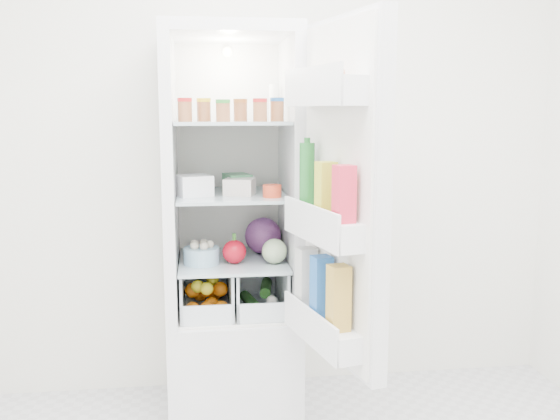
{
  "coord_description": "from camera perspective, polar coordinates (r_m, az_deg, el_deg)",
  "views": [
    {
      "loc": [
        -0.35,
        -1.65,
        1.44
      ],
      "look_at": [
        -0.01,
        0.95,
        1.01
      ],
      "focal_mm": 40.0,
      "sensor_mm": 36.0,
      "label": 1
    }
  ],
  "objects": [
    {
      "name": "room_walls",
      "position": [
        1.69,
        4.52,
        14.35
      ],
      "size": [
        3.02,
        3.02,
        2.61
      ],
      "color": "white",
      "rests_on": "ground"
    },
    {
      "name": "refrigerator",
      "position": [
        3.0,
        -4.42,
        -5.76
      ],
      "size": [
        0.6,
        0.6,
        1.8
      ],
      "color": "silver",
      "rests_on": "ground"
    },
    {
      "name": "shelf_low",
      "position": [
        2.92,
        -4.38,
        -4.66
      ],
      "size": [
        0.49,
        0.53,
        0.01
      ],
      "primitive_type": "cube",
      "color": "#9DB1B8",
      "rests_on": "refrigerator"
    },
    {
      "name": "shelf_mid",
      "position": [
        2.87,
        -4.45,
        1.37
      ],
      "size": [
        0.49,
        0.53,
        0.02
      ],
      "primitive_type": "cube",
      "color": "#9DB1B8",
      "rests_on": "refrigerator"
    },
    {
      "name": "shelf_top",
      "position": [
        2.84,
        -4.53,
        7.98
      ],
      "size": [
        0.49,
        0.53,
        0.02
      ],
      "primitive_type": "cube",
      "color": "#9DB1B8",
      "rests_on": "refrigerator"
    },
    {
      "name": "crisper_left",
      "position": [
        2.95,
        -6.74,
        -7.16
      ],
      "size": [
        0.23,
        0.46,
        0.22
      ],
      "primitive_type": null,
      "color": "silver",
      "rests_on": "refrigerator"
    },
    {
      "name": "crisper_right",
      "position": [
        2.97,
        -1.96,
        -7.03
      ],
      "size": [
        0.23,
        0.46,
        0.22
      ],
      "primitive_type": null,
      "color": "silver",
      "rests_on": "refrigerator"
    },
    {
      "name": "condiment_jars",
      "position": [
        2.73,
        -4.42,
        8.99
      ],
      "size": [
        0.46,
        0.16,
        0.08
      ],
      "color": "#B21919",
      "rests_on": "shelf_top"
    },
    {
      "name": "squeeze_bottle",
      "position": [
        2.99,
        -0.53,
        9.82
      ],
      "size": [
        0.05,
        0.05,
        0.17
      ],
      "primitive_type": "cylinder",
      "rotation": [
        0.0,
        0.0,
        -0.06
      ],
      "color": "white",
      "rests_on": "shelf_top"
    },
    {
      "name": "tub_white",
      "position": [
        2.81,
        -7.88,
        2.24
      ],
      "size": [
        0.18,
        0.18,
        0.09
      ],
      "primitive_type": "cube",
      "rotation": [
        0.0,
        0.0,
        0.3
      ],
      "color": "white",
      "rests_on": "shelf_mid"
    },
    {
      "name": "tub_cream",
      "position": [
        2.81,
        -3.7,
        2.15
      ],
      "size": [
        0.16,
        0.16,
        0.07
      ],
      "primitive_type": "cube",
      "rotation": [
        0.0,
        0.0,
        -0.27
      ],
      "color": "beige",
      "rests_on": "shelf_mid"
    },
    {
      "name": "tin_red",
      "position": [
        2.73,
        -0.73,
        1.75
      ],
      "size": [
        0.08,
        0.08,
        0.05
      ],
      "primitive_type": "cylinder",
      "rotation": [
        0.0,
        0.0,
        -0.03
      ],
      "color": "red",
      "rests_on": "shelf_mid"
    },
    {
      "name": "tub_green",
      "position": [
        2.92,
        -3.93,
        2.5
      ],
      "size": [
        0.14,
        0.17,
        0.08
      ],
      "primitive_type": "cube",
      "rotation": [
        0.0,
        0.0,
        0.25
      ],
      "color": "#3C8554",
      "rests_on": "shelf_mid"
    },
    {
      "name": "red_cabbage",
      "position": [
        3.02,
        -1.56,
        -2.35
      ],
      "size": [
        0.18,
        0.18,
        0.18
      ],
      "primitive_type": "sphere",
      "color": "#581E57",
      "rests_on": "shelf_low"
    },
    {
      "name": "bell_pepper",
      "position": [
        2.83,
        -4.2,
        -3.83
      ],
      "size": [
        0.11,
        0.11,
        0.11
      ],
      "primitive_type": "sphere",
      "color": "red",
      "rests_on": "shelf_low"
    },
    {
      "name": "mushroom_bowl",
      "position": [
        2.84,
        -7.18,
        -4.16
      ],
      "size": [
        0.2,
        0.2,
        0.08
      ],
      "primitive_type": "cylinder",
      "rotation": [
        0.0,
        0.0,
        0.25
      ],
      "color": "#96C5DF",
      "rests_on": "shelf_low"
    },
    {
      "name": "salad_bag",
      "position": [
        2.83,
        -0.52,
        -3.78
      ],
      "size": [
        0.11,
        0.11,
        0.11
      ],
      "primitive_type": "sphere",
      "color": "#A9C090",
      "rests_on": "shelf_low"
    },
    {
      "name": "citrus_pile",
      "position": [
        2.94,
        -6.68,
        -7.83
      ],
      "size": [
        0.2,
        0.31,
        0.16
      ],
      "color": "orange",
      "rests_on": "refrigerator"
    },
    {
      "name": "veg_pile",
      "position": [
        2.98,
        -1.86,
        -7.91
      ],
      "size": [
        0.16,
        0.3,
        0.1
      ],
      "color": "#254F1A",
      "rests_on": "refrigerator"
    },
    {
      "name": "fridge_door",
      "position": [
        2.35,
        5.26,
        0.72
      ],
      "size": [
        0.29,
        0.6,
        1.3
      ],
      "rotation": [
        0.0,
        0.0,
        1.8
      ],
      "color": "silver",
      "rests_on": "refrigerator"
    }
  ]
}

